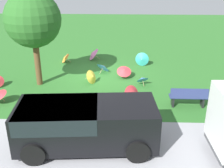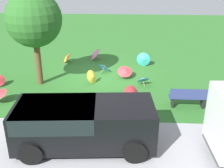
% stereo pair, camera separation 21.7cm
% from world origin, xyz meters
% --- Properties ---
extents(ground, '(40.00, 40.00, 0.00)m').
position_xyz_m(ground, '(0.00, 0.00, 0.00)').
color(ground, '#2D6B28').
extents(road_strip, '(40.00, 3.71, 0.01)m').
position_xyz_m(road_strip, '(0.00, 6.55, 0.00)').
color(road_strip, '#9E9EA3').
rests_on(road_strip, ground).
extents(van_dark, '(4.73, 2.42, 1.53)m').
position_xyz_m(van_dark, '(0.06, 6.28, 0.91)').
color(van_dark, black).
rests_on(van_dark, ground).
extents(park_bench, '(1.60, 0.48, 0.90)m').
position_xyz_m(park_bench, '(-4.12, 3.33, 0.47)').
color(park_bench, navy).
rests_on(park_bench, ground).
extents(shade_tree, '(2.68, 2.68, 4.66)m').
position_xyz_m(shade_tree, '(2.98, 1.14, 3.29)').
color(shade_tree, brown).
rests_on(shade_tree, ground).
extents(parasol_blue_0, '(0.77, 0.74, 0.57)m').
position_xyz_m(parasol_blue_0, '(-2.29, 1.03, 0.32)').
color(parasol_blue_0, tan).
rests_on(parasol_blue_0, ground).
extents(parasol_blue_1, '(0.99, 0.97, 0.64)m').
position_xyz_m(parasol_blue_1, '(-0.20, -0.66, 0.33)').
color(parasol_blue_1, tan).
rests_on(parasol_blue_1, ground).
extents(parasol_orange_0, '(0.69, 0.79, 0.60)m').
position_xyz_m(parasol_orange_0, '(2.32, -2.27, 0.31)').
color(parasol_orange_0, tan).
rests_on(parasol_orange_0, ground).
extents(parasol_red_0, '(0.84, 0.81, 0.67)m').
position_xyz_m(parasol_red_0, '(-1.37, 0.14, 0.42)').
color(parasol_red_0, tan).
rests_on(parasol_red_0, ground).
extents(parasol_red_1, '(0.98, 1.01, 0.89)m').
position_xyz_m(parasol_red_1, '(-1.75, 3.21, 0.45)').
color(parasol_red_1, tan).
rests_on(parasol_red_1, ground).
extents(parasol_yellow_0, '(0.74, 0.84, 0.73)m').
position_xyz_m(parasol_yellow_0, '(0.28, 0.94, 0.36)').
color(parasol_yellow_0, tan).
rests_on(parasol_yellow_0, ground).
extents(parasol_pink_0, '(0.90, 1.01, 0.80)m').
position_xyz_m(parasol_pink_0, '(0.64, -2.87, 0.40)').
color(parasol_pink_0, tan).
rests_on(parasol_pink_0, ground).
extents(parasol_teal_0, '(0.85, 0.84, 0.82)m').
position_xyz_m(parasol_teal_0, '(-2.44, -1.82, 0.41)').
color(parasol_teal_0, tan).
rests_on(parasol_teal_0, ground).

